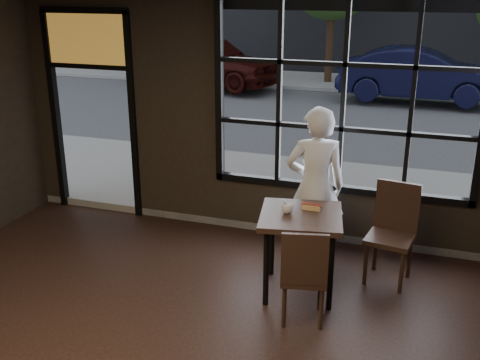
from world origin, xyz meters
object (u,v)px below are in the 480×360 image
(man, at_px, (315,187))
(navy_car, at_px, (420,75))
(cafe_table, at_px, (300,253))
(chair_near, at_px, (303,273))

(man, bearing_deg, navy_car, -112.96)
(man, height_order, navy_car, man)
(cafe_table, xyz_separation_m, chair_near, (0.15, -0.49, 0.05))
(man, relative_size, navy_car, 0.44)
(cafe_table, distance_m, navy_car, 10.27)
(chair_near, distance_m, navy_car, 10.74)
(chair_near, bearing_deg, cafe_table, -86.00)
(chair_near, relative_size, navy_car, 0.23)
(cafe_table, height_order, chair_near, chair_near)
(man, bearing_deg, cafe_table, 72.25)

